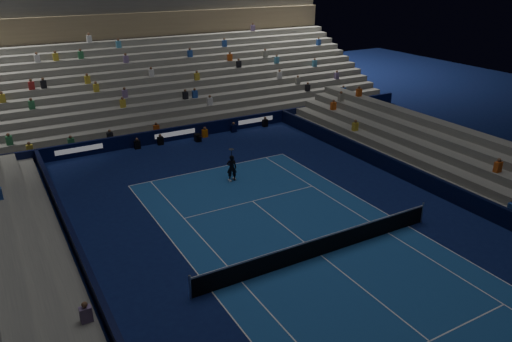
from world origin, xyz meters
name	(u,v)px	position (x,y,z in m)	size (l,w,h in m)	color
ground	(321,255)	(0.00, 0.00, 0.00)	(90.00, 90.00, 0.00)	#0C1648
court_surface	(321,255)	(0.00, 0.00, 0.01)	(10.97, 23.77, 0.01)	#1B4D95
sponsor_barrier_far	(174,134)	(0.00, 18.50, 0.50)	(44.00, 0.25, 1.00)	black
sponsor_barrier_east	(465,199)	(9.70, 0.00, 0.50)	(0.25, 37.00, 1.00)	black
sponsor_barrier_west	(106,316)	(-9.70, 0.00, 0.50)	(0.25, 37.00, 1.00)	black
grandstand_main	(134,74)	(0.00, 27.90, 3.38)	(44.00, 15.20, 11.20)	gray
grandstand_east	(507,180)	(13.17, 0.00, 0.92)	(5.00, 37.00, 2.50)	slate
tennis_net	(321,246)	(0.00, 0.00, 0.50)	(12.90, 0.10, 1.10)	#B2B2B7
tennis_player	(232,168)	(0.32, 9.57, 0.83)	(0.61, 0.40, 1.67)	black
broadcast_camera	(198,138)	(1.41, 17.35, 0.29)	(0.42, 0.86, 0.56)	black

